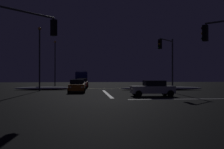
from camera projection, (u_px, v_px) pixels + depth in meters
ground at (114, 100)px, 21.00m from camera, size 120.00×120.00×0.10m
stop_line_north at (107, 94)px, 28.43m from camera, size 0.35×12.73×0.01m
centre_line_ns at (101, 88)px, 39.98m from camera, size 22.00×0.15×0.01m
crosswalk_bar_east at (200, 99)px, 21.75m from camera, size 12.73×0.40×0.01m
snow_bank_left_curb at (45, 88)px, 35.65m from camera, size 8.60×1.50×0.48m
snow_bank_right_curb at (162, 88)px, 35.13m from camera, size 11.75×1.50×0.52m
sedan_orange at (77, 86)px, 30.40m from camera, size 2.02×4.33×1.57m
sedan_white at (79, 84)px, 35.80m from camera, size 2.02×4.33×1.57m
sedan_red at (82, 83)px, 41.29m from camera, size 2.02×4.33×1.57m
sedan_black at (83, 82)px, 46.57m from camera, size 2.02×4.33×1.57m
box_truck at (82, 77)px, 53.45m from camera, size 2.68×8.28×3.08m
sedan_silver_crossing at (153, 88)px, 24.58m from camera, size 4.33×2.02×1.57m
traffic_signal_ne at (167, 56)px, 28.64m from camera, size 2.49×2.49×6.42m
traffic_signal_sw at (14, 36)px, 14.06m from camera, size 3.79×3.79×6.08m
streetlamp_left_far at (55, 60)px, 49.11m from camera, size 0.44×0.44×8.98m
streetlamp_left_near at (40, 54)px, 33.19m from camera, size 0.44×0.44×8.56m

